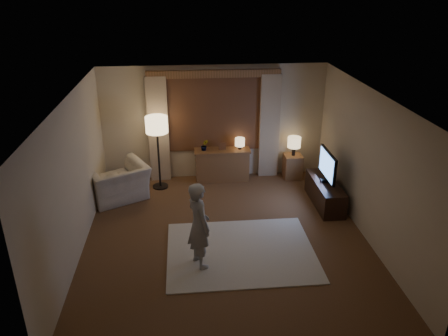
{
  "coord_description": "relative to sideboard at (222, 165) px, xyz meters",
  "views": [
    {
      "loc": [
        -0.67,
        -6.65,
        4.32
      ],
      "look_at": [
        0.02,
        0.6,
        1.12
      ],
      "focal_mm": 35.0,
      "sensor_mm": 36.0,
      "label": 1
    }
  ],
  "objects": [
    {
      "name": "armchair",
      "position": [
        -2.27,
        -0.75,
        0.03
      ],
      "size": [
        1.51,
        1.45,
        0.76
      ],
      "primitive_type": "imported",
      "rotation": [
        0.0,
        0.0,
        -2.65
      ],
      "color": "beige",
      "rests_on": "floor"
    },
    {
      "name": "floor_lamp",
      "position": [
        -1.41,
        -0.27,
        1.02
      ],
      "size": [
        0.48,
        0.48,
        1.64
      ],
      "color": "black",
      "rests_on": "floor"
    },
    {
      "name": "table_lamp_side",
      "position": [
        1.64,
        -0.05,
        0.52
      ],
      "size": [
        0.3,
        0.3,
        0.44
      ],
      "color": "black",
      "rests_on": "side_table"
    },
    {
      "name": "table_lamp_sideboard",
      "position": [
        0.4,
        0.0,
        0.55
      ],
      "size": [
        0.22,
        0.22,
        0.3
      ],
      "color": "black",
      "rests_on": "sideboard"
    },
    {
      "name": "person",
      "position": [
        -0.66,
        -3.23,
        0.4
      ],
      "size": [
        0.53,
        0.63,
        1.46
      ],
      "primitive_type": "imported",
      "rotation": [
        0.0,
        0.0,
        1.99
      ],
      "color": "#ABA69D",
      "rests_on": "rug"
    },
    {
      "name": "tv_stand",
      "position": [
        1.99,
        -1.39,
        -0.1
      ],
      "size": [
        0.45,
        1.4,
        0.5
      ],
      "primitive_type": "cube",
      "color": "black",
      "rests_on": "floor"
    },
    {
      "name": "tv",
      "position": [
        1.99,
        -1.39,
        0.51
      ],
      "size": [
        0.22,
        0.91,
        0.66
      ],
      "color": "black",
      "rests_on": "tv_stand"
    },
    {
      "name": "sideboard",
      "position": [
        0.0,
        0.0,
        0.0
      ],
      "size": [
        1.2,
        0.4,
        0.7
      ],
      "primitive_type": "cube",
      "color": "brown",
      "rests_on": "floor"
    },
    {
      "name": "picture_frame",
      "position": [
        0.0,
        0.0,
        0.45
      ],
      "size": [
        0.16,
        0.02,
        0.2
      ],
      "primitive_type": "cube",
      "color": "brown",
      "rests_on": "sideboard"
    },
    {
      "name": "rug",
      "position": [
        0.05,
        -2.94,
        -0.34
      ],
      "size": [
        2.5,
        2.0,
        0.02
      ],
      "primitive_type": "cube",
      "color": "beige",
      "rests_on": "floor"
    },
    {
      "name": "room",
      "position": [
        -0.16,
        -2.0,
        0.98
      ],
      "size": [
        5.04,
        5.54,
        2.64
      ],
      "color": "brown",
      "rests_on": "ground"
    },
    {
      "name": "side_table",
      "position": [
        1.64,
        -0.05,
        -0.07
      ],
      "size": [
        0.4,
        0.4,
        0.56
      ],
      "primitive_type": "cube",
      "color": "brown",
      "rests_on": "floor"
    },
    {
      "name": "plant",
      "position": [
        -0.4,
        0.0,
        0.5
      ],
      "size": [
        0.17,
        0.13,
        0.3
      ],
      "primitive_type": "imported",
      "color": "#999999",
      "rests_on": "sideboard"
    }
  ]
}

